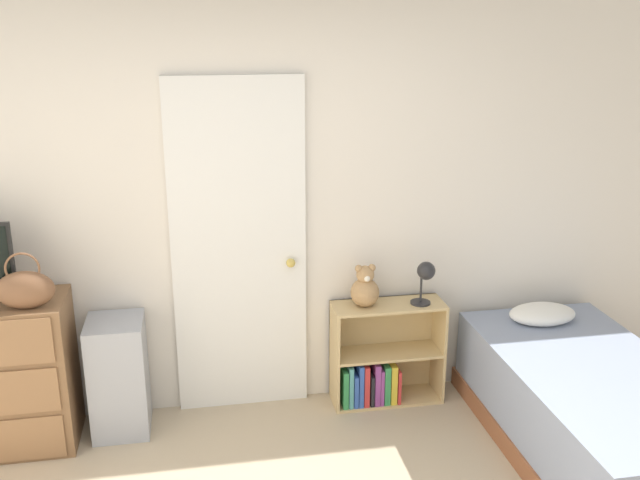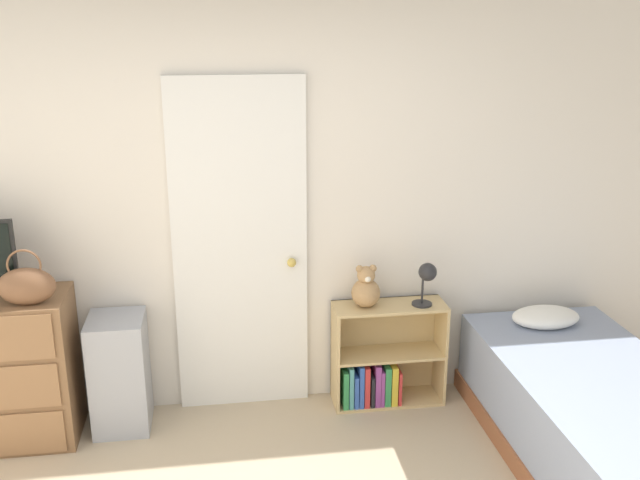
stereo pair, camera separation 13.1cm
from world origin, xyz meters
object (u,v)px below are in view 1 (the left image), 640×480
Objects in this scene: teddy_bear at (365,288)px; desk_lamp at (425,275)px; handbag at (25,289)px; storage_bin at (119,376)px; bed at (592,411)px; bookshelf at (378,365)px.

desk_lamp is at bearing -6.14° from teddy_bear.
handbag is 1.94m from teddy_bear.
storage_bin is (0.42, 0.16, -0.64)m from handbag.
handbag is 2.30m from desk_lamp.
desk_lamp is at bearing 0.27° from storage_bin.
bed is (1.13, -0.78, -0.52)m from teddy_bear.
storage_bin is 2.73m from bed.
bookshelf is at bearing 1.54° from teddy_bear.
bed is at bearing -34.76° from teddy_bear.
storage_bin reaches higher than bookshelf.
handbag reaches higher than teddy_bear.
bookshelf is 0.54m from teddy_bear.
teddy_bear is at bearing 145.24° from bed.
handbag is at bearing -175.66° from desk_lamp.
bed is (2.63, -0.73, -0.09)m from storage_bin.
desk_lamp is (0.27, -0.04, 0.61)m from bookshelf.
desk_lamp is (0.37, -0.04, 0.08)m from teddy_bear.
teddy_bear reaches higher than bed.
bookshelf is 0.67m from desk_lamp.
storage_bin is 1.56m from teddy_bear.
bed is at bearing -15.61° from storage_bin.
teddy_bear is at bearing -178.46° from bookshelf.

